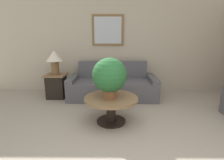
{
  "coord_description": "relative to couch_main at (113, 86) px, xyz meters",
  "views": [
    {
      "loc": [
        -0.3,
        -1.53,
        1.5
      ],
      "look_at": [
        -0.33,
        2.13,
        0.6
      ],
      "focal_mm": 28.0,
      "sensor_mm": 36.0,
      "label": 1
    }
  ],
  "objects": [
    {
      "name": "wall_back",
      "position": [
        0.31,
        0.6,
        1.02
      ],
      "size": [
        7.79,
        0.09,
        2.6
      ],
      "color": "#B2A893",
      "rests_on": "ground_plane"
    },
    {
      "name": "side_table",
      "position": [
        -1.42,
        -0.04,
        0.02
      ],
      "size": [
        0.51,
        0.51,
        0.6
      ],
      "color": "black",
      "rests_on": "ground_plane"
    },
    {
      "name": "coffee_table",
      "position": [
        -0.02,
        -1.37,
        0.06
      ],
      "size": [
        0.95,
        0.95,
        0.47
      ],
      "color": "black",
      "rests_on": "ground_plane"
    },
    {
      "name": "table_lamp",
      "position": [
        -1.42,
        -0.04,
        0.7
      ],
      "size": [
        0.4,
        0.4,
        0.59
      ],
      "color": "brown",
      "rests_on": "side_table"
    },
    {
      "name": "potted_plant_on_table",
      "position": [
        -0.04,
        -1.38,
        0.57
      ],
      "size": [
        0.59,
        0.59,
        0.7
      ],
      "color": "brown",
      "rests_on": "coffee_table"
    },
    {
      "name": "couch_main",
      "position": [
        0.0,
        0.0,
        0.0
      ],
      "size": [
        2.17,
        0.93,
        0.88
      ],
      "color": "#4C4C51",
      "rests_on": "ground_plane"
    }
  ]
}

